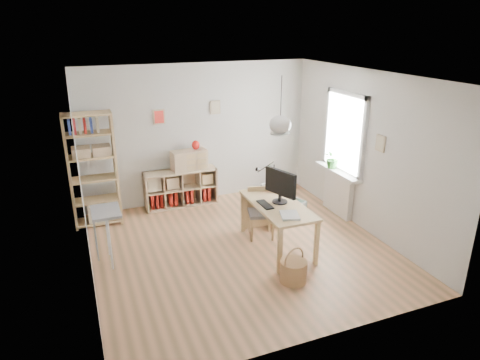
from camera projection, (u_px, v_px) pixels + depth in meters
name	position (u px, v px, depth m)	size (l,w,h in m)	color
ground	(241.00, 248.00, 6.83)	(4.50, 4.50, 0.00)	tan
room_shell	(280.00, 125.00, 6.19)	(4.50, 4.50, 4.50)	silver
window_unit	(345.00, 133.00, 7.58)	(0.07, 1.16, 1.46)	white
radiator	(338.00, 193.00, 7.97)	(0.10, 0.80, 0.80)	white
windowsill	(338.00, 172.00, 7.80)	(0.22, 1.20, 0.06)	white
desk	(277.00, 209.00, 6.66)	(0.70, 1.50, 0.75)	#D7BC7C
cube_shelf	(179.00, 190.00, 8.38)	(1.40, 0.38, 0.72)	beige
tall_bookshelf	(92.00, 166.00, 7.32)	(0.80, 0.38, 2.00)	#D7BC7C
side_table	(102.00, 222.00, 6.20)	(0.40, 0.55, 0.85)	gray
chair	(260.00, 209.00, 7.11)	(0.50, 0.50, 0.83)	gray
wicker_basket	(293.00, 270.00, 5.91)	(0.38, 0.38, 0.52)	#9A6D45
storage_chest	(283.00, 207.00, 7.82)	(0.87, 0.92, 0.69)	silver
monitor	(280.00, 185.00, 6.58)	(0.25, 0.59, 0.53)	black
keyboard	(265.00, 205.00, 6.58)	(0.14, 0.37, 0.02)	black
task_lamp	(265.00, 173.00, 7.08)	(0.40, 0.15, 0.43)	black
yarn_ball	(273.00, 187.00, 7.09)	(0.15, 0.15, 0.15)	#530B19
paper_tray	(290.00, 215.00, 6.19)	(0.26, 0.32, 0.03)	white
drawer_chest	(189.00, 160.00, 8.20)	(0.67, 0.31, 0.38)	beige
red_vase	(196.00, 145.00, 8.15)	(0.15, 0.15, 0.18)	maroon
potted_plant	(333.00, 158.00, 7.86)	(0.34, 0.29, 0.37)	#245B22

